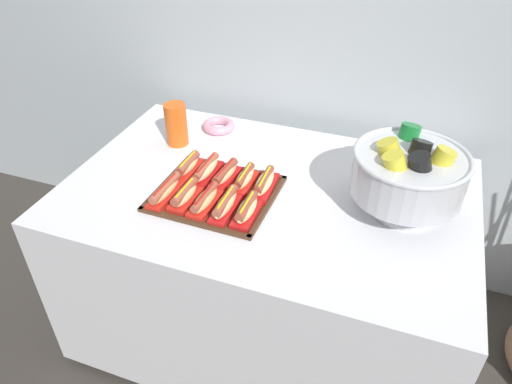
# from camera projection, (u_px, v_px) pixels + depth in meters

# --- Properties ---
(ground_plane) EXTENTS (10.00, 10.00, 0.00)m
(ground_plane) POSITION_uv_depth(u_px,v_px,m) (265.00, 325.00, 2.13)
(ground_plane) COLOR #38332D
(buffet_table) EXTENTS (1.44, 0.93, 0.76)m
(buffet_table) POSITION_uv_depth(u_px,v_px,m) (266.00, 261.00, 1.90)
(buffet_table) COLOR silver
(buffet_table) RESTS_ON ground_plane
(serving_tray) EXTENTS (0.41, 0.37, 0.01)m
(serving_tray) POSITION_uv_depth(u_px,v_px,m) (216.00, 194.00, 1.66)
(serving_tray) COLOR #472B19
(serving_tray) RESTS_ON buffet_table
(hot_dog_0) EXTENTS (0.06, 0.18, 0.06)m
(hot_dog_0) POSITION_uv_depth(u_px,v_px,m) (165.00, 191.00, 1.62)
(hot_dog_0) COLOR red
(hot_dog_0) RESTS_ON serving_tray
(hot_dog_1) EXTENTS (0.07, 0.15, 0.06)m
(hot_dog_1) POSITION_uv_depth(u_px,v_px,m) (185.00, 195.00, 1.60)
(hot_dog_1) COLOR red
(hot_dog_1) RESTS_ON serving_tray
(hot_dog_2) EXTENTS (0.07, 0.17, 0.06)m
(hot_dog_2) POSITION_uv_depth(u_px,v_px,m) (205.00, 200.00, 1.58)
(hot_dog_2) COLOR red
(hot_dog_2) RESTS_ON serving_tray
(hot_dog_3) EXTENTS (0.06, 0.17, 0.06)m
(hot_dog_3) POSITION_uv_depth(u_px,v_px,m) (225.00, 205.00, 1.55)
(hot_dog_3) COLOR red
(hot_dog_3) RESTS_ON serving_tray
(hot_dog_4) EXTENTS (0.06, 0.16, 0.06)m
(hot_dog_4) POSITION_uv_depth(u_px,v_px,m) (247.00, 210.00, 1.53)
(hot_dog_4) COLOR red
(hot_dog_4) RESTS_ON serving_tray
(hot_dog_5) EXTENTS (0.06, 0.15, 0.06)m
(hot_dog_5) POSITION_uv_depth(u_px,v_px,m) (188.00, 166.00, 1.74)
(hot_dog_5) COLOR red
(hot_dog_5) RESTS_ON serving_tray
(hot_dog_6) EXTENTS (0.07, 0.18, 0.06)m
(hot_dog_6) POSITION_uv_depth(u_px,v_px,m) (206.00, 170.00, 1.72)
(hot_dog_6) COLOR #B21414
(hot_dog_6) RESTS_ON serving_tray
(hot_dog_7) EXTENTS (0.07, 0.17, 0.06)m
(hot_dog_7) POSITION_uv_depth(u_px,v_px,m) (225.00, 174.00, 1.70)
(hot_dog_7) COLOR red
(hot_dog_7) RESTS_ON serving_tray
(hot_dog_8) EXTENTS (0.06, 0.15, 0.06)m
(hot_dog_8) POSITION_uv_depth(u_px,v_px,m) (245.00, 179.00, 1.68)
(hot_dog_8) COLOR red
(hot_dog_8) RESTS_ON serving_tray
(hot_dog_9) EXTENTS (0.07, 0.18, 0.06)m
(hot_dog_9) POSITION_uv_depth(u_px,v_px,m) (264.00, 183.00, 1.66)
(hot_dog_9) COLOR red
(hot_dog_9) RESTS_ON serving_tray
(punch_bowl) EXTENTS (0.37, 0.37, 0.27)m
(punch_bowl) POSITION_uv_depth(u_px,v_px,m) (409.00, 173.00, 1.50)
(punch_bowl) COLOR silver
(punch_bowl) RESTS_ON buffet_table
(cup_stack) EXTENTS (0.09, 0.09, 0.17)m
(cup_stack) POSITION_uv_depth(u_px,v_px,m) (176.00, 124.00, 1.90)
(cup_stack) COLOR #EA5B19
(cup_stack) RESTS_ON buffet_table
(donut) EXTENTS (0.14, 0.14, 0.04)m
(donut) POSITION_uv_depth(u_px,v_px,m) (219.00, 126.00, 2.03)
(donut) COLOR pink
(donut) RESTS_ON buffet_table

